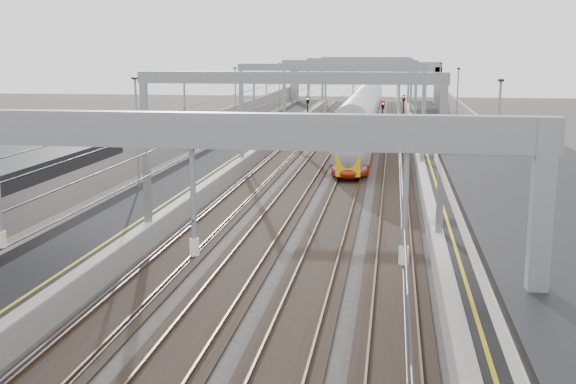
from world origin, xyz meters
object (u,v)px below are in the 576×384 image
(overbridge, at_px, (365,73))
(signal_green, at_px, (308,106))
(bench, at_px, (499,296))
(train, at_px, (363,122))

(overbridge, bearing_deg, signal_green, -100.58)
(bench, bearing_deg, overbridge, 94.88)
(signal_green, bearing_deg, train, -62.75)
(overbridge, relative_size, signal_green, 6.33)
(train, distance_m, signal_green, 14.64)
(overbridge, distance_m, bench, 87.72)
(overbridge, xyz_separation_m, bench, (7.46, -87.32, -3.81))
(overbridge, height_order, bench, overbridge)
(bench, bearing_deg, signal_green, 102.01)
(overbridge, height_order, train, overbridge)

